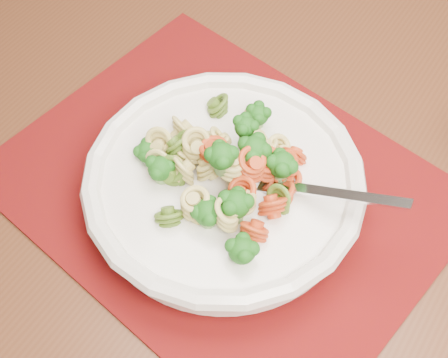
# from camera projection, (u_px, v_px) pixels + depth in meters

# --- Properties ---
(dining_table) EXTENTS (1.54, 1.29, 0.76)m
(dining_table) POSITION_uv_depth(u_px,v_px,m) (336.00, 191.00, 0.79)
(dining_table) COLOR #482614
(dining_table) RESTS_ON ground
(placemat) EXTENTS (0.56, 0.52, 0.00)m
(placemat) POSITION_uv_depth(u_px,v_px,m) (223.00, 189.00, 0.66)
(placemat) COLOR #5C0E03
(placemat) RESTS_ON dining_table
(pasta_bowl) EXTENTS (0.28, 0.28, 0.05)m
(pasta_bowl) POSITION_uv_depth(u_px,v_px,m) (224.00, 184.00, 0.62)
(pasta_bowl) COLOR white
(pasta_bowl) RESTS_ON placemat
(pasta_broccoli_heap) EXTENTS (0.24, 0.24, 0.06)m
(pasta_broccoli_heap) POSITION_uv_depth(u_px,v_px,m) (224.00, 175.00, 0.61)
(pasta_broccoli_heap) COLOR tan
(pasta_broccoli_heap) RESTS_ON pasta_bowl
(fork) EXTENTS (0.18, 0.07, 0.08)m
(fork) POSITION_uv_depth(u_px,v_px,m) (272.00, 184.00, 0.60)
(fork) COLOR silver
(fork) RESTS_ON pasta_bowl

